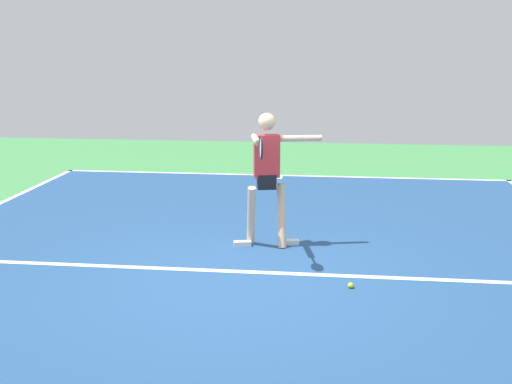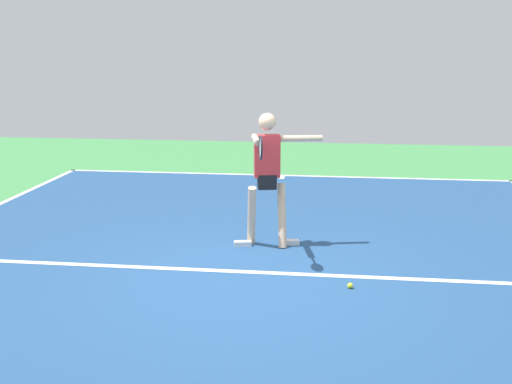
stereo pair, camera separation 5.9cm
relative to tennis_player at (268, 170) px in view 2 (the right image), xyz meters
name	(u,v)px [view 2 (the right image)]	position (x,y,z in m)	size (l,w,h in m)	color
ground_plane	(244,278)	(0.16, 1.19, -1.06)	(21.58, 21.58, 0.00)	#428E4C
court_surface	(244,278)	(0.16, 1.19, -1.06)	(9.57, 12.07, 0.00)	navy
court_line_baseline_near	(283,175)	(0.16, -4.79, -1.06)	(9.57, 0.10, 0.01)	white
court_line_service	(246,272)	(0.16, 1.01, -1.06)	(7.18, 0.10, 0.01)	white
court_line_centre_mark	(282,177)	(0.16, -4.59, -1.06)	(0.10, 0.30, 0.01)	white
tennis_player	(268,170)	(0.00, 0.00, 0.00)	(1.18, 1.31, 1.84)	beige
tennis_ball_by_sideline	(350,286)	(-1.08, 1.37, -1.03)	(0.07, 0.07, 0.07)	yellow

